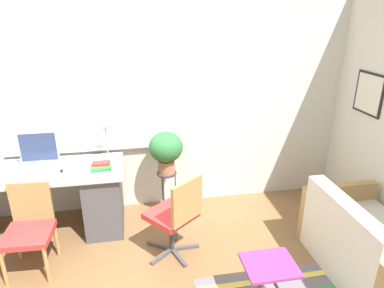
# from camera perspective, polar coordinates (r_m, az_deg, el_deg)

# --- Properties ---
(ground_plane) EXTENTS (14.00, 14.00, 0.00)m
(ground_plane) POSITION_cam_1_polar(r_m,az_deg,el_deg) (3.97, -14.24, -15.90)
(ground_plane) COLOR brown
(wall_back_with_window) EXTENTS (9.00, 0.12, 2.70)m
(wall_back_with_window) POSITION_cam_1_polar(r_m,az_deg,el_deg) (4.11, -15.55, 6.49)
(wall_back_with_window) COLOR silver
(wall_back_with_window) RESTS_ON ground_plane
(wall_right_with_picture) EXTENTS (0.08, 9.00, 2.70)m
(wall_right_with_picture) POSITION_cam_1_polar(r_m,az_deg,el_deg) (4.25, 28.88, 4.92)
(wall_right_with_picture) COLOR silver
(wall_right_with_picture) RESTS_ON ground_plane
(desk) EXTENTS (2.04, 0.72, 0.77)m
(desk) POSITION_cam_1_polar(r_m,az_deg,el_deg) (4.20, -25.26, -8.57)
(desk) COLOR #B2B7BC
(desk) RESTS_ON ground_plane
(monitor) EXTENTS (0.39, 0.16, 0.40)m
(monitor) POSITION_cam_1_polar(r_m,az_deg,el_deg) (4.02, -24.16, -0.78)
(monitor) COLOR silver
(monitor) RESTS_ON desk
(keyboard) EXTENTS (0.32, 0.13, 0.02)m
(keyboard) POSITION_cam_1_polar(r_m,az_deg,el_deg) (3.91, -24.19, -4.56)
(keyboard) COLOR silver
(keyboard) RESTS_ON desk
(mouse) EXTENTS (0.03, 0.06, 0.03)m
(mouse) POSITION_cam_1_polar(r_m,az_deg,el_deg) (3.87, -20.92, -4.18)
(mouse) COLOR black
(mouse) RESTS_ON desk
(desk_lamp) EXTENTS (0.12, 0.12, 0.44)m
(desk_lamp) POSITION_cam_1_polar(r_m,az_deg,el_deg) (3.93, -14.22, 2.11)
(desk_lamp) COLOR #BCB299
(desk_lamp) RESTS_ON desk
(book_stack) EXTENTS (0.23, 0.19, 0.08)m
(book_stack) POSITION_cam_1_polar(r_m,az_deg,el_deg) (3.80, -14.99, -3.57)
(book_stack) COLOR green
(book_stack) RESTS_ON desk
(desk_chair_wooden) EXTENTS (0.45, 0.46, 0.85)m
(desk_chair_wooden) POSITION_cam_1_polar(r_m,az_deg,el_deg) (3.68, -25.49, -12.36)
(desk_chair_wooden) COLOR #B2844C
(desk_chair_wooden) RESTS_ON ground_plane
(office_chair_swivel) EXTENTS (0.61, 0.61, 0.90)m
(office_chair_swivel) POSITION_cam_1_polar(r_m,az_deg,el_deg) (3.46, -2.68, -11.64)
(office_chair_swivel) COLOR #47474C
(office_chair_swivel) RESTS_ON ground_plane
(couch_loveseat) EXTENTS (0.84, 1.29, 0.79)m
(couch_loveseat) POSITION_cam_1_polar(r_m,az_deg,el_deg) (3.75, 27.28, -15.14)
(couch_loveseat) COLOR silver
(couch_loveseat) RESTS_ON ground_plane
(plant_stand) EXTENTS (0.24, 0.24, 0.56)m
(plant_stand) POSITION_cam_1_polar(r_m,az_deg,el_deg) (4.14, -4.22, -5.63)
(plant_stand) COLOR #333338
(plant_stand) RESTS_ON ground_plane
(potted_plant) EXTENTS (0.40, 0.40, 0.51)m
(potted_plant) POSITION_cam_1_polar(r_m,az_deg,el_deg) (3.98, -4.37, -0.84)
(potted_plant) COLOR #9E6B4C
(potted_plant) RESTS_ON plant_stand
(folding_stool) EXTENTS (0.43, 0.36, 0.45)m
(folding_stool) POSITION_cam_1_polar(r_m,az_deg,el_deg) (3.04, 12.76, -19.48)
(folding_stool) COLOR #93337A
(folding_stool) RESTS_ON ground_plane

